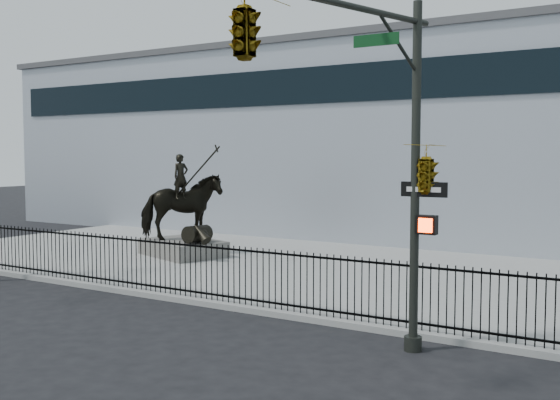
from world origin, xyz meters
The scene contains 7 objects.
ground centered at (0.00, 0.00, 0.00)m, with size 120.00×120.00×0.00m, color black.
plaza centered at (0.00, 7.00, 0.07)m, with size 30.00×12.00×0.15m, color gray.
building centered at (0.00, 20.00, 4.50)m, with size 44.00×14.00×9.00m, color #B3BAC3.
picket_fence centered at (0.00, 1.25, 0.90)m, with size 22.10×0.10×1.50m.
statue_plinth centered at (-4.53, 6.73, 0.45)m, with size 3.16×2.17×0.59m, color #575550.
equestrian_statue centered at (-4.47, 6.71, 1.98)m, with size 3.84×3.07×3.43m.
traffic_signal_right centered at (6.47, -2.00, 4.85)m, with size 2.17×6.86×7.00m.
Camera 1 is at (11.54, -12.35, 3.99)m, focal length 42.00 mm.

